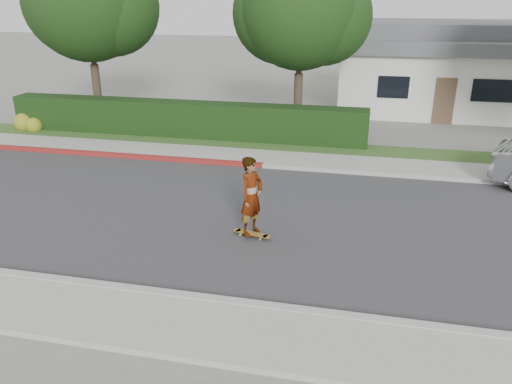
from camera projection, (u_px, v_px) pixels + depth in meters
ground at (197, 212)px, 13.72m from camera, size 120.00×120.00×0.00m
road at (197, 212)px, 13.72m from camera, size 60.00×8.00×0.01m
curb_near at (132, 290)px, 9.97m from camera, size 60.00×0.20×0.15m
sidewalk_near at (110, 318)px, 9.16m from camera, size 60.00×1.60×0.12m
curb_far at (235, 164)px, 17.41m from camera, size 60.00×0.20×0.15m
curb_red_section at (104, 154)px, 18.40m from camera, size 12.00×0.21×0.15m
sidewalk_far at (241, 156)px, 18.23m from camera, size 60.00×1.60×0.12m
planting_strip at (251, 145)px, 19.69m from camera, size 60.00×1.60×0.10m
hedge at (183, 120)px, 20.57m from camera, size 15.00×1.00×1.50m
flowering_shrub at (28, 124)px, 21.69m from camera, size 1.40×1.00×0.90m
tree_left at (89, 2)px, 21.14m from camera, size 5.99×5.21×8.00m
tree_center at (301, 12)px, 19.95m from camera, size 5.66×4.84×7.44m
house at (441, 66)px, 25.87m from camera, size 10.60×8.60×4.30m
skateboard at (252, 234)px, 12.30m from camera, size 1.04×0.43×0.09m
skateboarder at (252, 196)px, 11.93m from camera, size 0.71×0.84×1.96m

